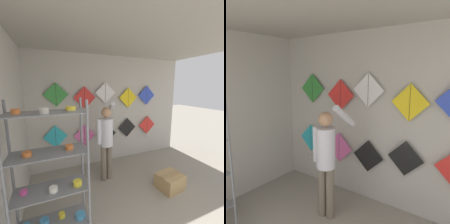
{
  "view_description": "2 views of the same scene",
  "coord_description": "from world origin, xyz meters",
  "views": [
    {
      "loc": [
        -1.38,
        -0.37,
        2.03
      ],
      "look_at": [
        0.03,
        2.99,
        1.4
      ],
      "focal_mm": 24.0,
      "sensor_mm": 36.0,
      "label": 1
    },
    {
      "loc": [
        1.58,
        0.17,
        2.15
      ],
      "look_at": [
        -0.46,
        2.99,
        1.51
      ],
      "focal_mm": 35.0,
      "sensor_mm": 36.0,
      "label": 2
    }
  ],
  "objects": [
    {
      "name": "cardboard_box",
      "position": [
        0.75,
        1.69,
        0.15
      ],
      "size": [
        0.52,
        0.46,
        0.31
      ],
      "rotation": [
        0.0,
        0.0,
        0.13
      ],
      "color": "tan",
      "rests_on": "ground"
    },
    {
      "name": "kite_3",
      "position": [
        0.6,
        3.23,
        0.89
      ],
      "size": [
        0.54,
        0.01,
        0.54
      ],
      "color": "black"
    },
    {
      "name": "kite_7",
      "position": [
        -0.05,
        3.23,
        1.87
      ],
      "size": [
        0.54,
        0.01,
        0.54
      ],
      "color": "white"
    },
    {
      "name": "kite_4",
      "position": [
        1.27,
        3.23,
        0.87
      ],
      "size": [
        0.54,
        0.04,
        0.68
      ],
      "color": "red"
    },
    {
      "name": "left_panel",
      "position": [
        -1.91,
        1.64,
        1.4
      ],
      "size": [
        0.06,
        4.09,
        2.8
      ],
      "primitive_type": "cube",
      "color": "#BCB7AD",
      "rests_on": "ground"
    },
    {
      "name": "kite_5",
      "position": [
        -1.23,
        3.23,
        1.85
      ],
      "size": [
        0.54,
        0.01,
        0.54
      ],
      "color": "#338C38"
    },
    {
      "name": "back_panel",
      "position": [
        0.0,
        3.32,
        1.4
      ],
      "size": [
        4.57,
        0.06,
        2.8
      ],
      "primitive_type": "cube",
      "color": "#BCB7AD",
      "rests_on": "ground"
    },
    {
      "name": "kite_2",
      "position": [
        -0.02,
        3.23,
        0.78
      ],
      "size": [
        0.54,
        0.01,
        0.54
      ],
      "color": "black"
    },
    {
      "name": "shelf_rack",
      "position": [
        -1.41,
        1.3,
        1.04
      ],
      "size": [
        0.81,
        0.36,
        1.9
      ],
      "color": "slate",
      "rests_on": "ground"
    },
    {
      "name": "kite_6",
      "position": [
        -0.58,
        3.23,
        1.76
      ],
      "size": [
        0.54,
        0.01,
        0.54
      ],
      "color": "red"
    },
    {
      "name": "ceiling_slab",
      "position": [
        0.0,
        1.64,
        2.82
      ],
      "size": [
        4.57,
        4.09,
        0.04
      ],
      "primitive_type": "cube",
      "color": "#A8A399"
    },
    {
      "name": "shopkeeper",
      "position": [
        -0.31,
        2.49,
        0.96
      ],
      "size": [
        0.43,
        0.61,
        1.71
      ],
      "rotation": [
        0.0,
        0.0,
        0.09
      ],
      "color": "#726656",
      "rests_on": "ground"
    },
    {
      "name": "kite_0",
      "position": [
        -1.29,
        3.23,
        0.84
      ],
      "size": [
        0.54,
        0.04,
        0.68
      ],
      "color": "#28B2C6"
    },
    {
      "name": "kite_9",
      "position": [
        1.21,
        3.23,
        1.77
      ],
      "size": [
        0.54,
        0.01,
        0.54
      ],
      "color": "blue"
    },
    {
      "name": "kite_8",
      "position": [
        0.62,
        3.23,
        1.72
      ],
      "size": [
        0.54,
        0.01,
        0.54
      ],
      "color": "yellow"
    },
    {
      "name": "kite_1",
      "position": [
        -0.61,
        3.23,
        0.81
      ],
      "size": [
        0.54,
        0.01,
        0.54
      ],
      "color": "pink"
    }
  ]
}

